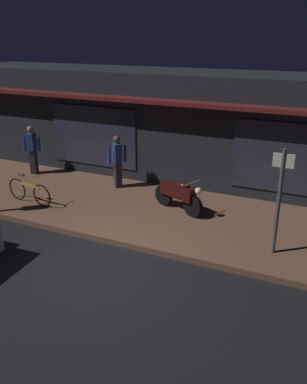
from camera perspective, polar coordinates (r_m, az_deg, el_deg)
ground_plane at (r=9.10m, az=-7.75°, el=-10.41°), size 60.00×60.00×0.00m
sidewalk_slab at (r=11.39m, az=0.24°, el=-2.93°), size 18.00×4.00×0.15m
storefront_building at (r=13.86m, az=6.13°, el=8.92°), size 18.00×3.30×3.60m
motorcycle at (r=11.18m, az=3.57°, el=-0.27°), size 1.62×0.83×0.97m
bicycle_parked at (r=12.26m, az=-16.97°, el=0.10°), size 1.65×0.42×0.91m
person_photographer at (r=14.73m, az=-16.56°, el=5.78°), size 0.60×0.43×1.67m
person_bystander at (r=12.88m, az=-5.07°, el=4.42°), size 0.50×0.49×1.67m
sign_post at (r=9.10m, az=17.15°, el=-0.55°), size 0.44×0.09×2.40m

